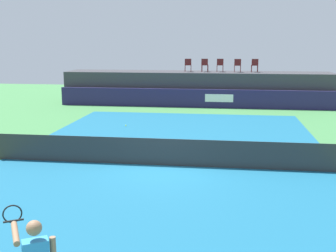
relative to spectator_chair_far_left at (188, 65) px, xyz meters
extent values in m
plane|color=#3D7A42|center=(0.60, -12.14, -2.69)|extent=(48.00, 48.00, 0.00)
cube|color=#16597A|center=(0.60, -15.14, -2.69)|extent=(12.00, 22.00, 0.00)
cube|color=#231E4C|center=(0.60, -1.64, -2.09)|extent=(18.00, 0.20, 1.20)
cube|color=white|center=(2.18, -1.75, -2.03)|extent=(1.80, 0.02, 0.50)
cube|color=#38383D|center=(0.60, 0.16, -1.59)|extent=(18.00, 2.80, 2.20)
cylinder|color=#561919|center=(0.18, 0.29, -0.27)|extent=(0.04, 0.04, 0.44)
cylinder|color=#561919|center=(-0.22, 0.26, -0.27)|extent=(0.04, 0.04, 0.44)
cylinder|color=#561919|center=(0.21, -0.11, -0.27)|extent=(0.04, 0.04, 0.44)
cylinder|color=#561919|center=(-0.19, -0.14, -0.27)|extent=(0.04, 0.04, 0.44)
cube|color=#561919|center=(-0.01, 0.08, -0.04)|extent=(0.47, 0.47, 0.03)
cube|color=#561919|center=(0.01, -0.13, 0.19)|extent=(0.44, 0.06, 0.42)
cylinder|color=#561919|center=(1.34, 0.41, -0.27)|extent=(0.04, 0.04, 0.44)
cylinder|color=#561919|center=(0.94, 0.43, -0.27)|extent=(0.04, 0.04, 0.44)
cylinder|color=#561919|center=(1.32, 0.01, -0.27)|extent=(0.04, 0.04, 0.44)
cylinder|color=#561919|center=(0.92, 0.03, -0.27)|extent=(0.04, 0.04, 0.44)
cube|color=#561919|center=(1.13, 0.22, -0.04)|extent=(0.46, 0.46, 0.03)
cube|color=#561919|center=(1.12, 0.01, 0.19)|extent=(0.44, 0.05, 0.42)
cylinder|color=#561919|center=(2.35, 0.56, -0.27)|extent=(0.04, 0.04, 0.44)
cylinder|color=#561919|center=(1.94, 0.55, -0.27)|extent=(0.04, 0.04, 0.44)
cylinder|color=#561919|center=(2.36, 0.16, -0.27)|extent=(0.04, 0.04, 0.44)
cylinder|color=#561919|center=(1.96, 0.14, -0.27)|extent=(0.04, 0.04, 0.44)
cube|color=#561919|center=(2.15, 0.35, -0.04)|extent=(0.46, 0.46, 0.03)
cube|color=#561919|center=(2.16, 0.15, 0.19)|extent=(0.44, 0.04, 0.42)
cylinder|color=#561919|center=(3.53, 0.34, -0.27)|extent=(0.04, 0.04, 0.44)
cylinder|color=#561919|center=(3.13, 0.34, -0.27)|extent=(0.04, 0.04, 0.44)
cylinder|color=#561919|center=(3.53, -0.07, -0.27)|extent=(0.04, 0.04, 0.44)
cylinder|color=#561919|center=(3.13, -0.07, -0.27)|extent=(0.04, 0.04, 0.44)
cube|color=#561919|center=(3.33, 0.14, -0.04)|extent=(0.44, 0.44, 0.03)
cube|color=#561919|center=(3.33, -0.07, 0.19)|extent=(0.44, 0.03, 0.42)
cylinder|color=#561919|center=(4.67, 0.59, -0.27)|extent=(0.04, 0.04, 0.44)
cylinder|color=#561919|center=(4.27, 0.58, -0.27)|extent=(0.04, 0.04, 0.44)
cylinder|color=#561919|center=(4.68, 0.18, -0.27)|extent=(0.04, 0.04, 0.44)
cylinder|color=#561919|center=(4.27, 0.18, -0.27)|extent=(0.04, 0.04, 0.44)
cube|color=#561919|center=(4.47, 0.38, -0.04)|extent=(0.45, 0.45, 0.03)
cube|color=#561919|center=(4.48, 0.17, 0.19)|extent=(0.44, 0.03, 0.42)
cube|color=#2D2D2D|center=(0.60, -15.14, -2.22)|extent=(12.40, 0.02, 0.95)
sphere|color=#997051|center=(0.07, -24.03, -1.03)|extent=(0.22, 0.22, 0.22)
cylinder|color=#997051|center=(-0.28, -23.92, -1.19)|extent=(0.39, 0.57, 0.14)
cylinder|color=black|center=(-0.49, -23.56, -1.16)|extent=(0.27, 0.18, 0.03)
torus|color=black|center=(-0.64, -23.31, -1.16)|extent=(0.27, 0.18, 0.30)
sphere|color=#D8EA33|center=(-2.37, -8.44, -2.66)|extent=(0.07, 0.07, 0.07)
camera|label=1|loc=(2.69, -29.31, 1.51)|focal=45.92mm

